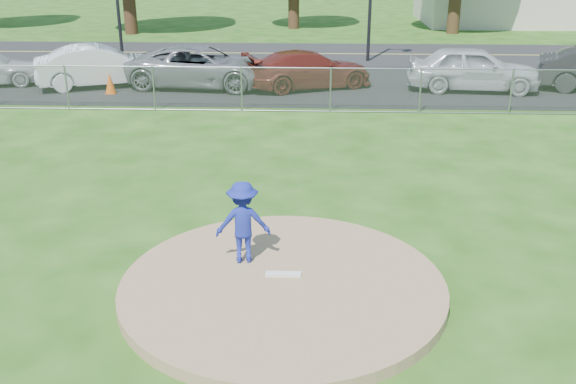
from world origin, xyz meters
name	(u,v)px	position (x,y,z in m)	size (l,w,h in m)	color
ground	(299,128)	(0.00, 10.00, 0.00)	(120.00, 120.00, 0.00)	#1E4910
pitchers_mound	(283,286)	(0.00, 0.00, 0.10)	(5.40, 5.40, 0.20)	#967752
pitching_rubber	(283,274)	(0.00, 0.20, 0.22)	(0.60, 0.15, 0.04)	white
chain_link_fence	(301,90)	(0.00, 12.00, 0.75)	(40.00, 0.06, 1.50)	gray
parking_lot	(303,84)	(0.00, 16.50, 0.01)	(50.00, 8.00, 0.01)	black
street	(306,54)	(0.00, 24.00, 0.00)	(60.00, 7.00, 0.01)	black
pitcher	(243,222)	(-0.72, 0.71, 0.94)	(0.95, 0.55, 1.47)	navy
traffic_cone	(110,83)	(-7.30, 14.48, 0.41)	(0.41, 0.41, 0.79)	#E4590C
parked_car_white	(100,66)	(-8.04, 15.73, 0.82)	(1.72, 4.92, 1.62)	white
parked_car_gray	(201,67)	(-4.01, 15.77, 0.81)	(2.64, 5.73, 1.59)	gray
parked_car_darkred	(309,69)	(0.22, 15.78, 0.74)	(2.04, 5.03, 1.46)	maroon
parked_car_pearl	(473,68)	(6.55, 15.62, 0.86)	(2.00, 4.98, 1.70)	silver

